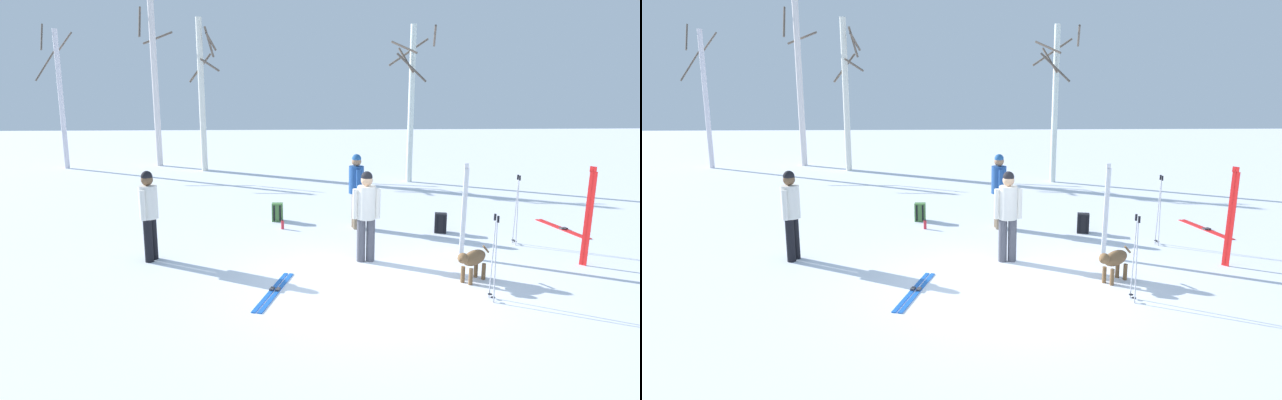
{
  "view_description": "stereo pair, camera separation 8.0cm",
  "coord_description": "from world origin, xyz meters",
  "views": [
    {
      "loc": [
        -1.24,
        -8.68,
        3.35
      ],
      "look_at": [
        -0.74,
        2.28,
        1.0
      ],
      "focal_mm": 31.59,
      "sensor_mm": 36.0,
      "label": 1
    },
    {
      "loc": [
        -1.16,
        -8.68,
        3.35
      ],
      "look_at": [
        -0.74,
        2.28,
        1.0
      ],
      "focal_mm": 31.59,
      "sensor_mm": 36.0,
      "label": 2
    }
  ],
  "objects": [
    {
      "name": "ski_pair_lying_1",
      "position": [
        -1.58,
        -0.1,
        0.01
      ],
      "size": [
        0.63,
        1.74,
        0.05
      ],
      "color": "blue",
      "rests_on": "ground_plane"
    },
    {
      "name": "ski_pair_planted_1",
      "position": [
        1.96,
        1.55,
        0.91
      ],
      "size": [
        0.15,
        0.11,
        1.83
      ],
      "color": "white",
      "rests_on": "ground_plane"
    },
    {
      "name": "dog",
      "position": [
        1.74,
        0.23,
        0.39
      ],
      "size": [
        0.72,
        0.6,
        0.57
      ],
      "color": "brown",
      "rests_on": "ground_plane"
    },
    {
      "name": "birch_tree_1",
      "position": [
        -6.61,
        13.82,
        3.98
      ],
      "size": [
        1.3,
        1.22,
        7.81
      ],
      "color": "silver",
      "rests_on": "ground_plane"
    },
    {
      "name": "ski_poles_0",
      "position": [
        3.32,
        2.38,
        0.78
      ],
      "size": [
        0.07,
        0.2,
        1.45
      ],
      "color": "#B2B2BC",
      "rests_on": "ground_plane"
    },
    {
      "name": "person_0",
      "position": [
        0.16,
        3.83,
        0.98
      ],
      "size": [
        0.34,
        0.52,
        1.72
      ],
      "color": "#72604C",
      "rests_on": "ground_plane"
    },
    {
      "name": "person_1",
      "position": [
        -3.95,
        1.64,
        0.98
      ],
      "size": [
        0.34,
        0.51,
        1.72
      ],
      "color": "black",
      "rests_on": "ground_plane"
    },
    {
      "name": "birch_tree_3",
      "position": [
        2.59,
        9.75,
        2.76
      ],
      "size": [
        1.55,
        1.51,
        5.09
      ],
      "color": "silver",
      "rests_on": "ground_plane"
    },
    {
      "name": "ground_plane",
      "position": [
        0.0,
        0.0,
        0.0
      ],
      "size": [
        60.0,
        60.0,
        0.0
      ],
      "primitive_type": "plane",
      "color": "white"
    },
    {
      "name": "water_bottle_0",
      "position": [
        -1.52,
        3.81,
        0.1
      ],
      "size": [
        0.07,
        0.07,
        0.22
      ],
      "color": "red",
      "rests_on": "ground_plane"
    },
    {
      "name": "backpack_1",
      "position": [
        2.01,
        3.36,
        0.21
      ],
      "size": [
        0.3,
        0.32,
        0.44
      ],
      "color": "black",
      "rests_on": "ground_plane"
    },
    {
      "name": "birch_tree_2",
      "position": [
        -4.58,
        12.4,
        2.91
      ],
      "size": [
        1.18,
        1.18,
        5.54
      ],
      "color": "white",
      "rests_on": "ground_plane"
    },
    {
      "name": "ski_pair_planted_0",
      "position": [
        4.07,
        0.97,
        0.92
      ],
      "size": [
        0.12,
        0.14,
        1.84
      ],
      "color": "red",
      "rests_on": "ground_plane"
    },
    {
      "name": "birch_tree_0",
      "position": [
        -10.04,
        13.28,
        2.75
      ],
      "size": [
        1.29,
        1.31,
        5.4
      ],
      "color": "silver",
      "rests_on": "ground_plane"
    },
    {
      "name": "ski_pair_lying_0",
      "position": [
        4.88,
        3.51,
        0.01
      ],
      "size": [
        0.51,
        1.79,
        0.05
      ],
      "color": "red",
      "rests_on": "ground_plane"
    },
    {
      "name": "person_2",
      "position": [
        0.08,
        1.4,
        0.98
      ],
      "size": [
        0.52,
        0.34,
        1.72
      ],
      "color": "#4C4C56",
      "rests_on": "ground_plane"
    },
    {
      "name": "ski_poles_1",
      "position": [
        1.8,
        -0.6,
        0.73
      ],
      "size": [
        0.07,
        0.23,
        1.36
      ],
      "color": "#B2B2BC",
      "rests_on": "ground_plane"
    },
    {
      "name": "backpack_0",
      "position": [
        -1.66,
        4.58,
        0.21
      ],
      "size": [
        0.27,
        0.29,
        0.44
      ],
      "color": "#4C7F3F",
      "rests_on": "ground_plane"
    }
  ]
}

